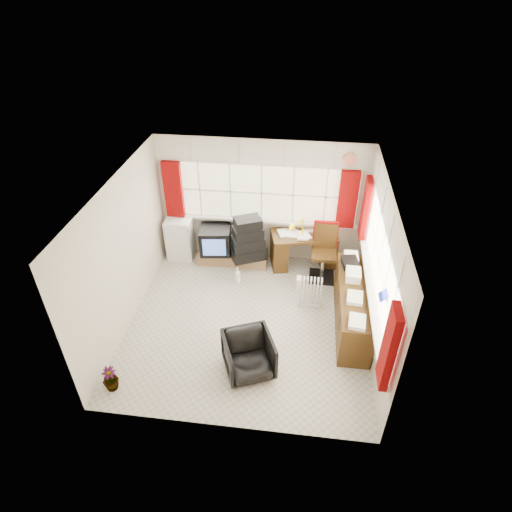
# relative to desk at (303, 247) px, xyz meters

# --- Properties ---
(ground) EXTENTS (4.00, 4.00, 0.00)m
(ground) POSITION_rel_desk_xyz_m (-0.86, -1.80, -0.40)
(ground) COLOR beige
(ground) RESTS_ON ground
(room_walls) EXTENTS (4.00, 4.00, 4.00)m
(room_walls) POSITION_rel_desk_xyz_m (-0.86, -1.80, 1.10)
(room_walls) COLOR beige
(room_walls) RESTS_ON ground
(window_back) EXTENTS (3.70, 0.12, 3.60)m
(window_back) POSITION_rel_desk_xyz_m (-0.86, 0.14, 0.54)
(window_back) COLOR #F5E8C2
(window_back) RESTS_ON room_walls
(window_right) EXTENTS (0.12, 3.70, 3.60)m
(window_right) POSITION_rel_desk_xyz_m (1.09, -1.80, 0.54)
(window_right) COLOR #F5E8C2
(window_right) RESTS_ON room_walls
(curtains) EXTENTS (3.83, 3.83, 1.15)m
(curtains) POSITION_rel_desk_xyz_m (0.07, -0.87, 1.05)
(curtains) COLOR #940808
(curtains) RESTS_ON room_walls
(overhead_cabinets) EXTENTS (3.98, 3.98, 0.48)m
(overhead_cabinets) POSITION_rel_desk_xyz_m (0.12, -0.82, 1.85)
(overhead_cabinets) COLOR white
(overhead_cabinets) RESTS_ON room_walls
(desk) EXTENTS (1.36, 0.88, 0.76)m
(desk) POSITION_rel_desk_xyz_m (0.00, 0.00, 0.00)
(desk) COLOR #452B10
(desk) RESTS_ON ground
(desk_lamp) EXTENTS (0.20, 0.18, 0.47)m
(desk_lamp) POSITION_rel_desk_xyz_m (-0.04, -0.13, 0.64)
(desk_lamp) COLOR yellow
(desk_lamp) RESTS_ON desk
(task_chair) EXTENTS (0.48, 0.50, 1.13)m
(task_chair) POSITION_rel_desk_xyz_m (0.39, -0.29, 0.20)
(task_chair) COLOR black
(task_chair) RESTS_ON ground
(office_chair) EXTENTS (0.92, 0.93, 0.65)m
(office_chair) POSITION_rel_desk_xyz_m (-0.69, -2.83, -0.08)
(office_chair) COLOR black
(office_chair) RESTS_ON ground
(radiator) EXTENTS (0.40, 0.16, 0.60)m
(radiator) POSITION_rel_desk_xyz_m (0.17, -1.24, -0.16)
(radiator) COLOR white
(radiator) RESTS_ON ground
(credenza) EXTENTS (0.50, 2.00, 0.85)m
(credenza) POSITION_rel_desk_xyz_m (0.87, -1.60, -0.01)
(credenza) COLOR #452B10
(credenza) RESTS_ON ground
(file_tray) EXTENTS (0.31, 0.37, 0.11)m
(file_tray) POSITION_rel_desk_xyz_m (0.81, -0.97, 0.40)
(file_tray) COLOR black
(file_tray) RESTS_ON credenza
(tv_bench) EXTENTS (1.40, 0.50, 0.25)m
(tv_bench) POSITION_rel_desk_xyz_m (-1.41, -0.08, -0.28)
(tv_bench) COLOR #A87A54
(tv_bench) RESTS_ON ground
(crt_tv) EXTENTS (0.64, 0.61, 0.53)m
(crt_tv) POSITION_rel_desk_xyz_m (-1.74, -0.13, 0.11)
(crt_tv) COLOR black
(crt_tv) RESTS_ON tv_bench
(hifi_stack) EXTENTS (0.76, 0.65, 0.89)m
(hifi_stack) POSITION_rel_desk_xyz_m (-1.06, -0.26, 0.25)
(hifi_stack) COLOR black
(hifi_stack) RESTS_ON tv_bench
(mini_fridge) EXTENTS (0.53, 0.53, 0.87)m
(mini_fridge) POSITION_rel_desk_xyz_m (-2.49, -0.00, 0.03)
(mini_fridge) COLOR white
(mini_fridge) RESTS_ON ground
(spray_bottle_a) EXTENTS (0.16, 0.16, 0.33)m
(spray_bottle_a) POSITION_rel_desk_xyz_m (-1.21, -0.74, -0.24)
(spray_bottle_a) COLOR white
(spray_bottle_a) RESTS_ON ground
(spray_bottle_b) EXTENTS (0.13, 0.13, 0.20)m
(spray_bottle_b) POSITION_rel_desk_xyz_m (-0.85, -0.17, -0.31)
(spray_bottle_b) COLOR #90D6CE
(spray_bottle_b) RESTS_ON ground
(flower_vase) EXTENTS (0.25, 0.25, 0.40)m
(flower_vase) POSITION_rel_desk_xyz_m (-2.62, -3.40, -0.20)
(flower_vase) COLOR black
(flower_vase) RESTS_ON ground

